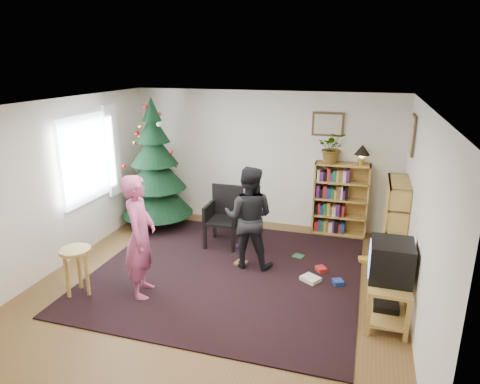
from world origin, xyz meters
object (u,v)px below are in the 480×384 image
(armchair, at_px, (225,213))
(person_standing, at_px, (140,237))
(tv_stand, at_px, (387,295))
(stool, at_px, (76,260))
(bookshelf_back, at_px, (341,198))
(bookshelf_right, at_px, (395,221))
(potted_plant, at_px, (332,147))
(table_lamp, at_px, (362,151))
(picture_back, at_px, (328,124))
(picture_right, at_px, (413,135))
(christmas_tree, at_px, (155,175))
(person_by_chair, at_px, (249,218))
(crt_tv, at_px, (391,261))

(armchair, xyz_separation_m, person_standing, (-0.53, -1.89, 0.29))
(tv_stand, relative_size, stool, 1.28)
(bookshelf_back, distance_m, tv_stand, 2.71)
(bookshelf_right, height_order, potted_plant, potted_plant)
(potted_plant, xyz_separation_m, table_lamp, (0.50, 0.00, -0.04))
(picture_back, distance_m, picture_right, 1.51)
(bookshelf_back, bearing_deg, christmas_tree, -169.49)
(bookshelf_right, distance_m, person_by_chair, 2.25)
(bookshelf_right, distance_m, armchair, 2.71)
(person_standing, height_order, potted_plant, potted_plant)
(christmas_tree, height_order, armchair, christmas_tree)
(picture_right, distance_m, bookshelf_back, 1.74)
(person_standing, distance_m, person_by_chair, 1.65)
(bookshelf_back, distance_m, armchair, 2.09)
(armchair, height_order, person_standing, person_standing)
(bookshelf_back, bearing_deg, armchair, -151.01)
(bookshelf_back, distance_m, crt_tv, 2.69)
(person_by_chair, relative_size, potted_plant, 2.88)
(armchair, xyz_separation_m, stool, (-1.34, -2.17, -0.03))
(tv_stand, relative_size, armchair, 0.85)
(bookshelf_right, xyz_separation_m, stool, (-4.04, -2.29, -0.15))
(picture_right, distance_m, christmas_tree, 4.42)
(bookshelf_back, bearing_deg, picture_right, -30.25)
(picture_back, bearing_deg, bookshelf_back, -23.30)
(picture_right, bearing_deg, armchair, -171.56)
(tv_stand, relative_size, crt_tv, 1.62)
(picture_right, bearing_deg, tv_stand, -97.29)
(bookshelf_right, bearing_deg, potted_plant, 50.40)
(bookshelf_back, bearing_deg, potted_plant, 180.00)
(bookshelf_right, xyz_separation_m, person_by_chair, (-2.10, -0.81, 0.12))
(picture_right, relative_size, stool, 0.90)
(christmas_tree, relative_size, table_lamp, 6.90)
(bookshelf_right, xyz_separation_m, tv_stand, (-0.12, -1.69, -0.34))
(picture_right, height_order, crt_tv, picture_right)
(bookshelf_back, bearing_deg, tv_stand, -73.68)
(christmas_tree, distance_m, person_standing, 2.49)
(picture_back, distance_m, stool, 4.60)
(picture_back, height_order, bookshelf_right, picture_back)
(picture_back, relative_size, christmas_tree, 0.23)
(person_standing, height_order, person_by_chair, person_standing)
(picture_back, xyz_separation_m, christmas_tree, (-3.00, -0.75, -0.95))
(crt_tv, relative_size, stool, 0.79)
(picture_right, bearing_deg, potted_plant, 154.04)
(bookshelf_right, bearing_deg, crt_tv, 175.85)
(person_by_chair, relative_size, table_lamp, 4.48)
(stool, bearing_deg, table_lamp, 42.51)
(bookshelf_right, relative_size, person_by_chair, 0.83)
(picture_right, height_order, tv_stand, picture_right)
(christmas_tree, xyz_separation_m, bookshelf_right, (4.19, -0.28, -0.34))
(stool, relative_size, potted_plant, 1.23)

